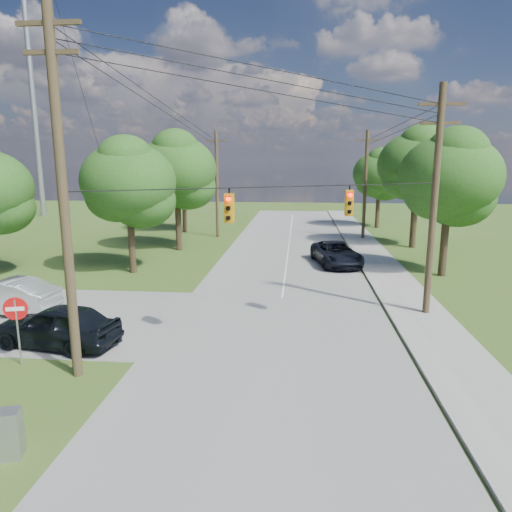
# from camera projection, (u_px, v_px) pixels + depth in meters

# --- Properties ---
(ground) EXTENTS (140.00, 140.00, 0.00)m
(ground) POSITION_uv_depth(u_px,v_px,m) (209.00, 387.00, 14.72)
(ground) COLOR #3A581D
(ground) RESTS_ON ground
(main_road) EXTENTS (10.00, 100.00, 0.03)m
(main_road) POSITION_uv_depth(u_px,v_px,m) (278.00, 332.00, 19.41)
(main_road) COLOR gray
(main_road) RESTS_ON ground
(sidewalk_east) EXTENTS (2.60, 100.00, 0.12)m
(sidewalk_east) POSITION_uv_depth(u_px,v_px,m) (440.00, 337.00, 18.79)
(sidewalk_east) COLOR #A5A39A
(sidewalk_east) RESTS_ON ground
(pole_sw) EXTENTS (2.00, 0.32, 12.00)m
(pole_sw) POSITION_uv_depth(u_px,v_px,m) (63.00, 191.00, 14.28)
(pole_sw) COLOR #4B3C27
(pole_sw) RESTS_ON ground
(pole_ne) EXTENTS (2.00, 0.32, 10.50)m
(pole_ne) POSITION_uv_depth(u_px,v_px,m) (434.00, 199.00, 20.62)
(pole_ne) COLOR #4B3C27
(pole_ne) RESTS_ON ground
(pole_north_e) EXTENTS (2.00, 0.32, 10.00)m
(pole_north_e) POSITION_uv_depth(u_px,v_px,m) (365.00, 184.00, 42.14)
(pole_north_e) COLOR #4B3C27
(pole_north_e) RESTS_ON ground
(pole_north_w) EXTENTS (2.00, 0.32, 10.00)m
(pole_north_w) POSITION_uv_depth(u_px,v_px,m) (217.00, 184.00, 43.41)
(pole_north_w) COLOR #4B3C27
(pole_north_w) RESTS_ON ground
(power_lines) EXTENTS (13.93, 29.62, 4.93)m
(power_lines) POSITION_uv_depth(u_px,v_px,m) (276.00, 123.00, 24.01)
(power_lines) COLOR black
(power_lines) RESTS_ON ground
(traffic_signals) EXTENTS (4.91, 3.27, 1.05)m
(traffic_signals) POSITION_uv_depth(u_px,v_px,m) (293.00, 205.00, 17.70)
(traffic_signals) COLOR orange
(traffic_signals) RESTS_ON ground
(radio_mast) EXTENTS (0.70, 0.70, 45.00)m
(radio_mast) POSITION_uv_depth(u_px,v_px,m) (27.00, 39.00, 57.98)
(radio_mast) COLOR #929497
(radio_mast) RESTS_ON ground
(tree_w_near) EXTENTS (6.00, 6.00, 8.40)m
(tree_w_near) POSITION_uv_depth(u_px,v_px,m) (128.00, 182.00, 28.89)
(tree_w_near) COLOR #433421
(tree_w_near) RESTS_ON ground
(tree_w_mid) EXTENTS (6.40, 6.40, 9.22)m
(tree_w_mid) POSITION_uv_depth(u_px,v_px,m) (177.00, 169.00, 36.47)
(tree_w_mid) COLOR #433421
(tree_w_mid) RESTS_ON ground
(tree_w_far) EXTENTS (6.00, 6.00, 8.73)m
(tree_w_far) POSITION_uv_depth(u_px,v_px,m) (183.00, 171.00, 46.47)
(tree_w_far) COLOR #433421
(tree_w_far) RESTS_ON ground
(tree_e_near) EXTENTS (6.20, 6.20, 8.81)m
(tree_e_near) POSITION_uv_depth(u_px,v_px,m) (450.00, 177.00, 27.98)
(tree_e_near) COLOR #433421
(tree_e_near) RESTS_ON ground
(tree_e_mid) EXTENTS (6.60, 6.60, 9.64)m
(tree_e_mid) POSITION_uv_depth(u_px,v_px,m) (418.00, 165.00, 37.56)
(tree_e_mid) COLOR #433421
(tree_e_mid) RESTS_ON ground
(tree_e_far) EXTENTS (5.80, 5.80, 8.32)m
(tree_e_far) POSITION_uv_depth(u_px,v_px,m) (380.00, 174.00, 49.55)
(tree_e_far) COLOR #433421
(tree_e_far) RESTS_ON ground
(car_cross_dark) EXTENTS (5.23, 2.82, 1.69)m
(car_cross_dark) POSITION_uv_depth(u_px,v_px,m) (57.00, 325.00, 17.77)
(car_cross_dark) COLOR black
(car_cross_dark) RESTS_ON cross_road
(car_cross_silver) EXTENTS (5.13, 2.05, 1.66)m
(car_cross_silver) POSITION_uv_depth(u_px,v_px,m) (4.00, 296.00, 21.67)
(car_cross_silver) COLOR #B3B6BA
(car_cross_silver) RESTS_ON cross_road
(car_main_north) EXTENTS (3.74, 6.17, 1.60)m
(car_main_north) POSITION_uv_depth(u_px,v_px,m) (336.00, 253.00, 32.10)
(car_main_north) COLOR black
(car_main_north) RESTS_ON main_road
(control_cabinet) EXTENTS (0.80, 0.68, 1.23)m
(control_cabinet) POSITION_uv_depth(u_px,v_px,m) (6.00, 434.00, 11.07)
(control_cabinet) COLOR #929497
(control_cabinet) RESTS_ON ground
(do_not_enter_sign) EXTENTS (0.81, 0.25, 2.51)m
(do_not_enter_sign) POSITION_uv_depth(u_px,v_px,m) (16.00, 316.00, 15.96)
(do_not_enter_sign) COLOR #929497
(do_not_enter_sign) RESTS_ON ground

